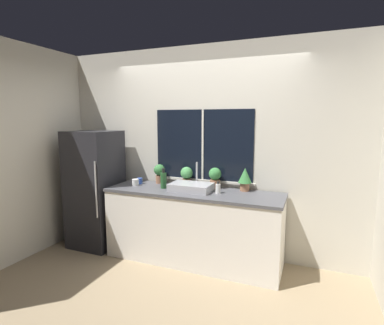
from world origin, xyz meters
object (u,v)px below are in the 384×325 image
object	(u,v)px
refrigerator	(95,189)
potted_plant_far_right	(245,178)
potted_plant_center_right	(215,177)
mug_blue	(140,181)
soap_bottle	(218,188)
potted_plant_far_left	(159,172)
mug_white	(135,182)
sink	(191,187)
bottle_tall	(164,180)
potted_plant_center_left	(187,175)

from	to	relation	value
refrigerator	potted_plant_far_right	size ratio (longest dim) A/B	5.69
potted_plant_center_right	mug_blue	xyz separation A→B (m)	(-1.02, -0.14, -0.11)
potted_plant_center_right	soap_bottle	size ratio (longest dim) A/B	1.87
refrigerator	potted_plant_far_left	world-z (taller)	refrigerator
potted_plant_center_right	mug_blue	world-z (taller)	potted_plant_center_right
soap_bottle	mug_white	distance (m)	1.14
sink	mug_blue	size ratio (longest dim) A/B	6.35
mug_white	sink	bearing A→B (deg)	0.77
sink	potted_plant_far_right	size ratio (longest dim) A/B	1.79
refrigerator	potted_plant_center_right	distance (m)	1.70
sink	potted_plant_center_right	size ratio (longest dim) A/B	1.92
potted_plant_far_right	soap_bottle	size ratio (longest dim) A/B	2.01
refrigerator	bottle_tall	size ratio (longest dim) A/B	6.33
potted_plant_far_right	potted_plant_far_left	bearing A→B (deg)	180.00
soap_bottle	potted_plant_center_right	bearing A→B (deg)	115.76
bottle_tall	mug_blue	xyz separation A→B (m)	(-0.42, 0.11, -0.07)
refrigerator	mug_white	world-z (taller)	refrigerator
potted_plant_center_right	mug_white	distance (m)	1.06
potted_plant_far_right	soap_bottle	distance (m)	0.37
potted_plant_far_right	mug_white	bearing A→B (deg)	-169.83
soap_bottle	bottle_tall	world-z (taller)	bottle_tall
mug_white	refrigerator	bearing A→B (deg)	-176.49
sink	potted_plant_far_right	xyz separation A→B (m)	(0.61, 0.24, 0.12)
sink	bottle_tall	distance (m)	0.38
sink	mug_white	distance (m)	0.79
potted_plant_center_left	potted_plant_far_left	bearing A→B (deg)	180.00
refrigerator	sink	size ratio (longest dim) A/B	3.18
potted_plant_far_right	soap_bottle	xyz separation A→B (m)	(-0.27, -0.24, -0.10)
potted_plant_center_right	potted_plant_far_right	size ratio (longest dim) A/B	0.93
refrigerator	soap_bottle	size ratio (longest dim) A/B	11.43
bottle_tall	mug_white	world-z (taller)	bottle_tall
sink	refrigerator	bearing A→B (deg)	-178.01
refrigerator	potted_plant_center_right	xyz separation A→B (m)	(1.65, 0.29, 0.24)
potted_plant_center_left	bottle_tall	world-z (taller)	bottle_tall
soap_bottle	mug_white	size ratio (longest dim) A/B	1.59
refrigerator	soap_bottle	bearing A→B (deg)	1.64
potted_plant_far_left	potted_plant_center_left	distance (m)	0.40
sink	mug_blue	xyz separation A→B (m)	(-0.79, 0.10, -0.01)
potted_plant_far_left	bottle_tall	size ratio (longest dim) A/B	1.02
bottle_tall	mug_white	distance (m)	0.42
refrigerator	sink	distance (m)	1.43
mug_white	soap_bottle	bearing A→B (deg)	0.61
refrigerator	mug_white	xyz separation A→B (m)	(0.63, 0.04, 0.14)
mug_blue	mug_white	world-z (taller)	mug_white
mug_blue	soap_bottle	bearing A→B (deg)	-5.07
bottle_tall	potted_plant_center_right	bearing A→B (deg)	22.40
potted_plant_center_right	mug_white	world-z (taller)	potted_plant_center_right
soap_bottle	bottle_tall	xyz separation A→B (m)	(-0.72, -0.01, 0.05)
soap_bottle	sink	bearing A→B (deg)	-179.77
potted_plant_far_left	mug_blue	bearing A→B (deg)	-148.66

